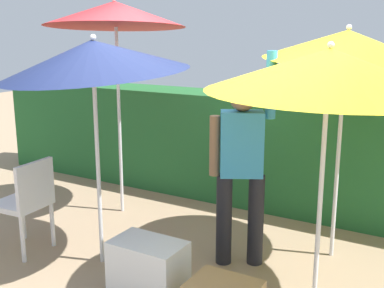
% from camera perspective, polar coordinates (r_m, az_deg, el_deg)
% --- Properties ---
extents(ground_plane, '(24.00, 24.00, 0.00)m').
position_cam_1_polar(ground_plane, '(4.23, -2.14, -15.51)').
color(ground_plane, '#9E8466').
extents(hedge_row, '(8.00, 0.70, 1.30)m').
position_cam_1_polar(hedge_row, '(5.76, 9.11, -0.84)').
color(hedge_row, '#23602D').
rests_on(hedge_row, ground_plane).
extents(umbrella_rainbow, '(1.76, 1.76, 1.97)m').
position_cam_1_polar(umbrella_rainbow, '(3.51, 15.95, 8.39)').
color(umbrella_rainbow, silver).
rests_on(umbrella_rainbow, ground_plane).
extents(umbrella_orange, '(1.52, 1.52, 2.41)m').
position_cam_1_polar(umbrella_orange, '(5.32, -9.15, 14.95)').
color(umbrella_orange, silver).
rests_on(umbrella_orange, ground_plane).
extents(umbrella_yellow, '(1.43, 1.42, 2.11)m').
position_cam_1_polar(umbrella_yellow, '(4.33, 17.92, 11.09)').
color(umbrella_yellow, silver).
rests_on(umbrella_yellow, ground_plane).
extents(umbrella_navy, '(1.59, 1.59, 2.06)m').
position_cam_1_polar(umbrella_navy, '(4.07, -11.62, 10.06)').
color(umbrella_navy, silver).
rests_on(umbrella_navy, ground_plane).
extents(person_vendor, '(0.53, 0.36, 1.88)m').
position_cam_1_polar(person_vendor, '(4.14, 5.88, -2.20)').
color(person_vendor, black).
rests_on(person_vendor, ground_plane).
extents(chair_plastic, '(0.47, 0.47, 0.89)m').
position_cam_1_polar(chair_plastic, '(4.73, -19.09, -6.30)').
color(chair_plastic, silver).
rests_on(chair_plastic, ground_plane).
extents(cooler_box, '(0.56, 0.35, 0.48)m').
position_cam_1_polar(cooler_box, '(3.82, -5.21, -14.78)').
color(cooler_box, silver).
rests_on(cooler_box, ground_plane).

